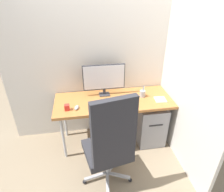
# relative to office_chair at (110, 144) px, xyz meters

# --- Properties ---
(ground_plane) EXTENTS (8.00, 8.00, 0.00)m
(ground_plane) POSITION_rel_office_chair_xyz_m (0.17, 0.78, -0.67)
(ground_plane) COLOR gray
(wall_back) EXTENTS (3.03, 0.04, 2.80)m
(wall_back) POSITION_rel_office_chair_xyz_m (0.17, 1.14, 0.73)
(wall_back) COLOR silver
(wall_back) RESTS_ON ground_plane
(wall_side_right) EXTENTS (0.04, 2.02, 2.80)m
(wall_side_right) POSITION_rel_office_chair_xyz_m (1.03, 0.59, 0.73)
(wall_side_right) COLOR silver
(wall_side_right) RESTS_ON ground_plane
(desk) EXTENTS (1.65, 0.65, 0.75)m
(desk) POSITION_rel_office_chair_xyz_m (0.17, 0.78, 0.03)
(desk) COLOR #B27038
(desk) RESTS_ON ground_plane
(office_chair) EXTENTS (0.62, 0.61, 1.30)m
(office_chair) POSITION_rel_office_chair_xyz_m (0.00, 0.00, 0.00)
(office_chair) COLOR black
(office_chair) RESTS_ON ground_plane
(filing_cabinet) EXTENTS (0.40, 0.51, 0.64)m
(filing_cabinet) POSITION_rel_office_chair_xyz_m (0.73, 0.74, -0.35)
(filing_cabinet) COLOR gray
(filing_cabinet) RESTS_ON ground_plane
(monitor) EXTENTS (0.60, 0.12, 0.47)m
(monitor) POSITION_rel_office_chair_xyz_m (0.06, 0.96, 0.35)
(monitor) COLOR #333338
(monitor) RESTS_ON desk
(keyboard) EXTENTS (0.44, 0.17, 0.02)m
(keyboard) POSITION_rel_office_chair_xyz_m (0.03, 0.63, 0.09)
(keyboard) COLOR #333338
(keyboard) RESTS_ON desk
(mouse) EXTENTS (0.08, 0.12, 0.04)m
(mouse) POSITION_rel_office_chair_xyz_m (-0.35, 0.64, 0.10)
(mouse) COLOR #9EA0A5
(mouse) RESTS_ON desk
(pen_holder) EXTENTS (0.08, 0.08, 0.18)m
(pen_holder) POSITION_rel_office_chair_xyz_m (0.60, 0.81, 0.13)
(pen_holder) COLOR #9EA0A5
(pen_holder) RESTS_ON desk
(notebook) EXTENTS (0.17, 0.17, 0.01)m
(notebook) POSITION_rel_office_chair_xyz_m (0.82, 0.67, 0.09)
(notebook) COLOR beige
(notebook) RESTS_ON desk
(desk_clamp_accessory) EXTENTS (0.06, 0.06, 0.08)m
(desk_clamp_accessory) POSITION_rel_office_chair_xyz_m (-0.47, 0.63, 0.12)
(desk_clamp_accessory) COLOR red
(desk_clamp_accessory) RESTS_ON desk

